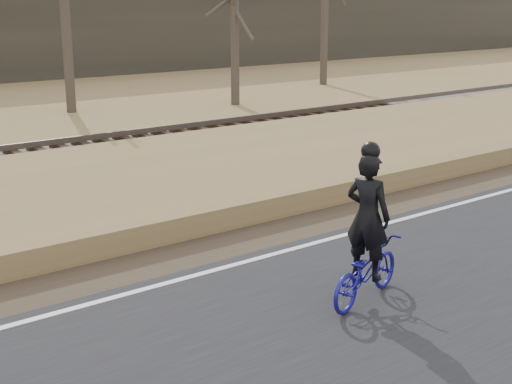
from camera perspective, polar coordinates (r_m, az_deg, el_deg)
cyclist at (r=10.04m, az=8.82°, el=-4.63°), size 1.80×1.03×2.29m
bare_tree_right at (r=28.87m, az=-1.71°, el=13.28°), size 0.36×0.36×6.37m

